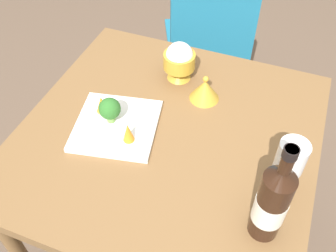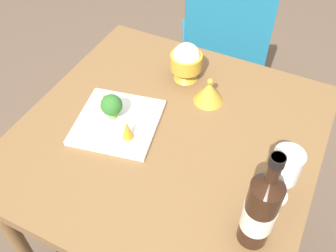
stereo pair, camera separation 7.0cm
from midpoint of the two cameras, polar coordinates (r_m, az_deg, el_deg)
The scene contains 11 objects.
ground_plane at distance 1.80m, azimuth -1.16°, elevation -16.93°, with size 8.00×8.00×0.00m, color brown.
dining_table at distance 1.24m, azimuth -1.61°, elevation -3.67°, with size 0.90×0.90×0.74m.
chair_near_window at distance 1.96m, azimuth 5.14°, elevation 13.19°, with size 0.53×0.53×0.85m.
wine_bottle at distance 0.91m, azimuth 13.14°, elevation -11.16°, with size 0.08×0.08×0.32m.
wine_glass at distance 0.99m, azimuth 16.01°, elevation -4.75°, with size 0.08×0.08×0.18m.
rice_bowl at distance 1.32m, azimuth 0.18°, elevation 9.73°, with size 0.11×0.11×0.14m.
rice_bowl_lid at distance 1.26m, azimuth 3.96°, elevation 5.42°, with size 0.10×0.10×0.09m.
serving_plate at distance 1.20m, azimuth -9.37°, elevation 0.03°, with size 0.29×0.29×0.02m.
broccoli_floret at distance 1.17m, azimuth -10.40°, elevation 2.44°, with size 0.07×0.07×0.09m.
carrot_garnish_left at distance 1.23m, azimuth -11.41°, elevation 3.30°, with size 0.04×0.04×0.06m.
carrot_garnish_right at distance 1.12m, azimuth -7.75°, elevation -1.00°, with size 0.03×0.03×0.07m.
Camera 1 is at (0.28, -0.73, 1.62)m, focal length 40.76 mm.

